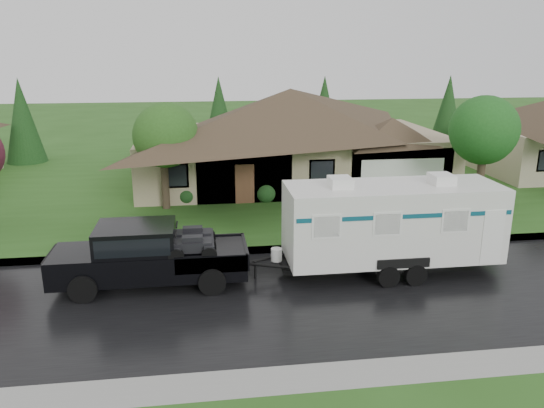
% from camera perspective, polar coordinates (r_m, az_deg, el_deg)
% --- Properties ---
extents(ground, '(140.00, 140.00, 0.00)m').
position_cam_1_polar(ground, '(19.97, 2.91, -7.29)').
color(ground, '#28531A').
rests_on(ground, ground).
extents(road, '(140.00, 8.00, 0.01)m').
position_cam_1_polar(road, '(18.18, 4.08, -9.76)').
color(road, black).
rests_on(road, ground).
extents(curb, '(140.00, 0.50, 0.15)m').
position_cam_1_polar(curb, '(21.99, 1.84, -4.80)').
color(curb, gray).
rests_on(curb, ground).
extents(lawn, '(140.00, 26.00, 0.15)m').
position_cam_1_polar(lawn, '(34.09, -1.71, 2.83)').
color(lawn, '#28531A').
rests_on(lawn, ground).
extents(house_main, '(19.44, 10.80, 6.90)m').
position_cam_1_polar(house_main, '(32.63, 2.51, 8.50)').
color(house_main, '#9B8569').
rests_on(house_main, lawn).
extents(tree_left_green, '(3.27, 3.27, 5.41)m').
position_cam_1_polar(tree_left_green, '(26.97, -11.70, 7.22)').
color(tree_left_green, '#382B1E').
rests_on(tree_left_green, lawn).
extents(tree_right_green, '(3.47, 3.47, 5.74)m').
position_cam_1_polar(tree_right_green, '(28.59, 21.98, 7.36)').
color(tree_right_green, '#382B1E').
rests_on(tree_right_green, lawn).
extents(shrub_row, '(13.60, 1.00, 1.00)m').
position_cam_1_polar(shrub_row, '(28.77, 3.46, 1.46)').
color(shrub_row, '#143814').
rests_on(shrub_row, lawn).
extents(pickup_truck, '(6.63, 2.52, 2.21)m').
position_cam_1_polar(pickup_truck, '(18.97, -13.36, -5.16)').
color(pickup_truck, black).
rests_on(pickup_truck, ground).
extents(travel_trailer, '(8.18, 2.87, 3.67)m').
position_cam_1_polar(travel_trailer, '(19.81, 12.76, -1.86)').
color(travel_trailer, silver).
rests_on(travel_trailer, ground).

